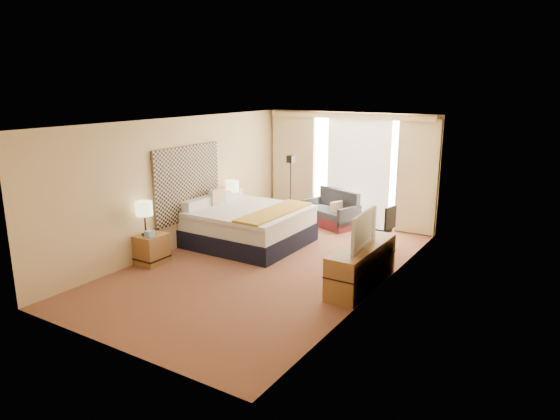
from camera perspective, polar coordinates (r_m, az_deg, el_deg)
The scene contains 21 objects.
floor at distance 9.20m, azimuth -1.39°, elevation -6.30°, with size 4.20×7.00×0.02m, color #531C17.
ceiling at distance 8.64m, azimuth -1.50°, elevation 10.08°, with size 4.20×7.00×0.02m, color white.
wall_back at distance 11.85m, azimuth 7.93°, elevation 4.74°, with size 4.20×0.02×2.60m, color #D6BD82.
wall_front at distance 6.31m, azimuth -19.24°, elevation -4.33°, with size 4.20×0.02×2.60m, color #D6BD82.
wall_left at distance 10.11m, azimuth -11.45°, elevation 2.97°, with size 0.02×7.00×2.60m, color #D6BD82.
wall_right at distance 7.90m, azimuth 11.39°, elevation -0.15°, with size 0.02×7.00×2.60m, color #D6BD82.
headboard at distance 10.23m, azimuth -10.51°, elevation 3.03°, with size 0.06×1.85×1.50m, color black.
nightstand_left at distance 9.49m, azimuth -14.47°, elevation -4.34°, with size 0.45×0.52×0.55m, color #9A6538.
nightstand_right at distance 11.27m, azimuth -5.30°, elevation -1.01°, with size 0.45×0.52×0.55m, color #9A6538.
media_dresser at distance 8.27m, azimuth 9.32°, elevation -6.30°, with size 0.50×1.80×0.70m, color #9A6538.
window at distance 11.72m, azimuth 8.99°, elevation 4.70°, with size 2.30×0.02×2.30m, color silver.
curtains at distance 11.73m, azimuth 7.70°, elevation 5.19°, with size 4.12×0.19×2.56m.
bed at distance 10.31m, azimuth -3.75°, elevation -1.73°, with size 2.22×2.03×1.08m.
loveseat at distance 11.73m, azimuth 5.94°, elevation -0.44°, with size 1.47×1.11×0.82m.
floor_lamp at distance 11.73m, azimuth 1.21°, elevation 3.96°, with size 0.20×0.20×1.61m.
desk_chair at distance 10.08m, azimuth 11.87°, elevation -2.31°, with size 0.44×0.44×0.92m.
lamp_left at distance 9.28m, azimuth -15.26°, elevation 0.08°, with size 0.30×0.30×0.63m.
lamp_right at distance 11.10m, azimuth -5.47°, elevation 2.67°, with size 0.28×0.28×0.60m.
tissue_box at distance 9.26m, azimuth -14.71°, elevation -2.66°, with size 0.13×0.13×0.12m, color #84A9CD.
telephone at distance 11.04m, azimuth -5.60°, elevation 0.33°, with size 0.18×0.14×0.07m, color black.
television at distance 8.00m, azimuth 8.89°, elevation -2.14°, with size 1.02×0.13×0.58m, color black.
Camera 1 is at (4.74, -7.19, 3.22)m, focal length 32.00 mm.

